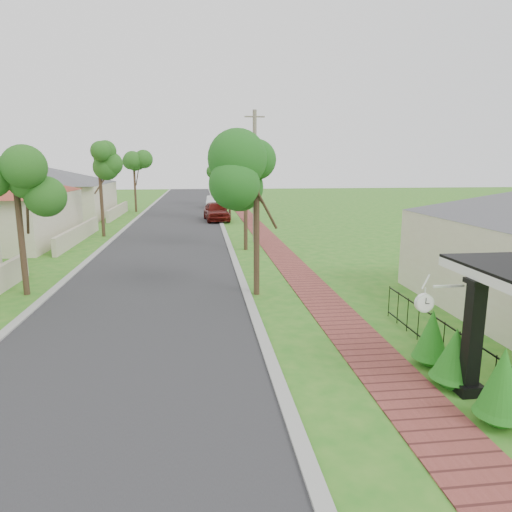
{
  "coord_description": "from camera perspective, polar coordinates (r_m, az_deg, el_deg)",
  "views": [
    {
      "loc": [
        -0.97,
        -9.3,
        4.79
      ],
      "look_at": [
        0.98,
        6.81,
        1.5
      ],
      "focal_mm": 32.0,
      "sensor_mm": 36.0,
      "label": 1
    }
  ],
  "objects": [
    {
      "name": "station_clock",
      "position": [
        10.27,
        20.51,
        -5.34
      ],
      "size": [
        1.05,
        0.13,
        0.57
      ],
      "color": "white",
      "rests_on": "ground"
    },
    {
      "name": "utility_pole",
      "position": [
        27.94,
        -0.16,
        9.87
      ],
      "size": [
        1.2,
        0.24,
        7.91
      ],
      "color": "gray",
      "rests_on": "ground"
    },
    {
      "name": "porch_post",
      "position": [
        10.63,
        25.37,
        -9.91
      ],
      "size": [
        0.48,
        0.48,
        2.52
      ],
      "color": "black",
      "rests_on": "ground"
    },
    {
      "name": "far_house_grey",
      "position": [
        45.58,
        -24.98,
        7.33
      ],
      "size": [
        15.56,
        15.56,
        4.6
      ],
      "color": "beige",
      "rests_on": "ground"
    },
    {
      "name": "kerb_left",
      "position": [
        30.23,
        -17.63,
        1.81
      ],
      "size": [
        0.3,
        120.0,
        0.1
      ],
      "primitive_type": "cube",
      "color": "#9E9E99",
      "rests_on": "ground"
    },
    {
      "name": "sidewalk",
      "position": [
        29.99,
        1.29,
        2.27
      ],
      "size": [
        1.5,
        120.0,
        0.03
      ],
      "primitive_type": "cube",
      "color": "brown",
      "rests_on": "ground"
    },
    {
      "name": "parked_car_red",
      "position": [
        39.12,
        -4.98,
        5.59
      ],
      "size": [
        2.33,
        4.93,
        1.63
      ],
      "primitive_type": "imported",
      "rotation": [
        0.0,
        0.0,
        0.09
      ],
      "color": "#59110D",
      "rests_on": "ground"
    },
    {
      "name": "hedge_row",
      "position": [
        10.86,
        24.27,
        -11.92
      ],
      "size": [
        0.9,
        3.39,
        1.65
      ],
      "color": "#146618",
      "rests_on": "ground"
    },
    {
      "name": "parked_car_white",
      "position": [
        50.4,
        -5.34,
        6.72
      ],
      "size": [
        1.67,
        4.12,
        1.33
      ],
      "primitive_type": "imported",
      "rotation": [
        0.0,
        0.0,
        -0.07
      ],
      "color": "white",
      "rests_on": "ground"
    },
    {
      "name": "picket_fence",
      "position": [
        11.8,
        23.99,
        -10.74
      ],
      "size": [
        0.03,
        8.02,
        1.0
      ],
      "color": "black",
      "rests_on": "ground"
    },
    {
      "name": "road",
      "position": [
        29.76,
        -10.71,
        2.0
      ],
      "size": [
        7.0,
        120.0,
        0.02
      ],
      "primitive_type": "cube",
      "color": "#28282B",
      "rests_on": "ground"
    },
    {
      "name": "ground",
      "position": [
        10.51,
        -0.86,
        -15.66
      ],
      "size": [
        160.0,
        160.0,
        0.0
      ],
      "primitive_type": "plane",
      "color": "#29771C",
      "rests_on": "ground"
    },
    {
      "name": "kerb_right",
      "position": [
        29.74,
        -3.68,
        2.17
      ],
      "size": [
        0.3,
        120.0,
        0.1
      ],
      "primitive_type": "cube",
      "color": "#9E9E99",
      "rests_on": "ground"
    },
    {
      "name": "street_trees",
      "position": [
        36.2,
        -10.09,
        10.89
      ],
      "size": [
        10.7,
        37.65,
        5.89
      ],
      "color": "#382619",
      "rests_on": "ground"
    },
    {
      "name": "near_tree",
      "position": [
        16.43,
        0.07,
        9.61
      ],
      "size": [
        2.08,
        2.08,
        5.35
      ],
      "color": "#382619",
      "rests_on": "ground"
    }
  ]
}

